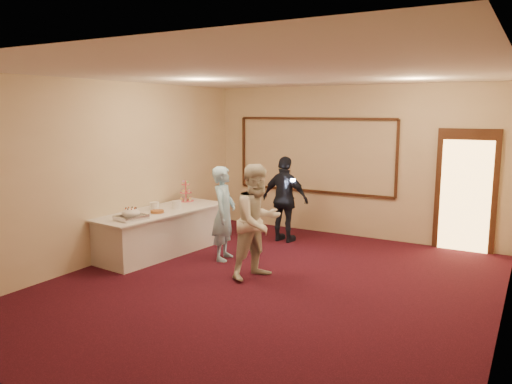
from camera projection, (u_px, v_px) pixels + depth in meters
The scene contains 14 objects.
floor at pixel (268, 287), 7.18m from camera, with size 7.00×7.00×0.00m, color black.
room_walls at pixel (268, 146), 6.85m from camera, with size 6.04×7.04×3.02m.
wall_molding at pixel (314, 155), 10.28m from camera, with size 3.45×0.04×1.55m.
doorway at pixel (466, 192), 8.91m from camera, with size 1.05×0.07×2.20m.
buffet_table at pixel (161, 231), 8.87m from camera, with size 1.25×2.64×0.77m.
pavlova_tray at pixel (131, 215), 8.05m from camera, with size 0.44×0.56×0.19m.
cupcake_stand at pixel (186, 193), 9.68m from camera, with size 0.30×0.30×0.44m.
plate_stack_a at pixel (155, 206), 8.81m from camera, with size 0.17×0.17×0.14m.
plate_stack_b at pixel (177, 205), 8.93m from camera, with size 0.17×0.17×0.15m.
tart at pixel (157, 212), 8.53m from camera, with size 0.27×0.27×0.05m.
man at pixel (224, 213), 8.41m from camera, with size 0.58×0.38×1.59m, color #9AD6FA.
woman at pixel (258, 222), 7.47m from camera, with size 0.84×0.66×1.73m, color silver.
guest at pixel (285, 199), 9.57m from camera, with size 0.97×0.40×1.65m, color black.
camera_flash at pixel (293, 180), 9.32m from camera, with size 0.07×0.04×0.05m, color white.
Camera 1 is at (3.26, -6.04, 2.51)m, focal length 35.00 mm.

